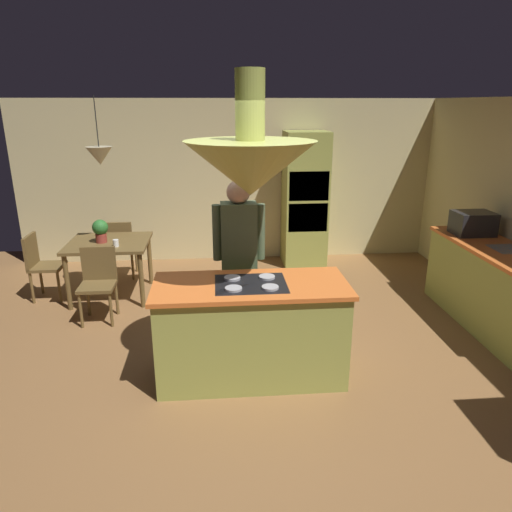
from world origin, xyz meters
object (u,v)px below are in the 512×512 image
chair_facing_island (98,279)px  chair_at_corner (41,262)px  cup_on_table (116,243)px  oven_tower (305,200)px  dining_table (109,249)px  microwave_on_counter (473,223)px  kitchen_island (251,330)px  potted_plant_on_table (100,230)px  person_at_island (239,253)px  chair_by_back_wall (120,245)px

chair_facing_island → chair_at_corner: bearing=142.2°
cup_on_table → oven_tower: bearing=27.4°
dining_table → microwave_on_counter: (4.54, -0.68, 0.42)m
dining_table → chair_at_corner: size_ratio=1.18×
chair_at_corner → microwave_on_counter: (5.43, -0.68, 0.57)m
kitchen_island → potted_plant_on_table: bearing=130.6°
oven_tower → chair_at_corner: (-3.69, -1.14, -0.53)m
person_at_island → chair_at_corner: 2.95m
dining_table → person_at_island: size_ratio=0.58×
oven_tower → chair_by_back_wall: oven_tower is taller
kitchen_island → microwave_on_counter: 3.23m
chair_by_back_wall → chair_at_corner: size_ratio=1.00×
kitchen_island → chair_at_corner: bearing=141.0°
kitchen_island → microwave_on_counter: (2.84, 1.42, 0.60)m
chair_by_back_wall → dining_table: bearing=90.0°
oven_tower → dining_table: 3.05m
chair_by_back_wall → chair_at_corner: bearing=37.8°
oven_tower → cup_on_table: size_ratio=23.07×
oven_tower → microwave_on_counter: oven_tower is taller
chair_facing_island → potted_plant_on_table: size_ratio=2.90×
oven_tower → potted_plant_on_table: bearing=-158.0°
dining_table → cup_on_table: (0.14, -0.23, 0.15)m
chair_at_corner → potted_plant_on_table: 0.91m
kitchen_island → microwave_on_counter: microwave_on_counter is taller
chair_facing_island → potted_plant_on_table: potted_plant_on_table is taller
chair_at_corner → microwave_on_counter: bearing=-97.2°
person_at_island → chair_by_back_wall: size_ratio=2.03×
oven_tower → chair_by_back_wall: size_ratio=2.39×
chair_facing_island → chair_by_back_wall: 1.38m
person_at_island → potted_plant_on_table: person_at_island is taller
person_at_island → chair_facing_island: person_at_island is taller
chair_at_corner → microwave_on_counter: microwave_on_counter is taller
oven_tower → cup_on_table: 3.00m
chair_facing_island → cup_on_table: 0.57m
person_at_island → cup_on_table: 1.93m
oven_tower → microwave_on_counter: 2.52m
oven_tower → dining_table: bearing=-157.8°
chair_by_back_wall → microwave_on_counter: bearing=163.1°
kitchen_island → chair_at_corner: 3.34m
potted_plant_on_table → person_at_island: bearing=-39.7°
chair_by_back_wall → microwave_on_counter: (4.54, -1.38, 0.57)m
oven_tower → microwave_on_counter: size_ratio=4.51×
dining_table → chair_by_back_wall: bearing=90.0°
oven_tower → cup_on_table: (-2.66, -1.38, -0.23)m
chair_at_corner → cup_on_table: 1.10m
oven_tower → chair_facing_island: (-2.80, -1.83, -0.53)m
oven_tower → chair_at_corner: oven_tower is taller
chair_facing_island → chair_at_corner: size_ratio=1.00×
person_at_island → microwave_on_counter: size_ratio=3.84×
chair_by_back_wall → cup_on_table: bearing=98.8°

